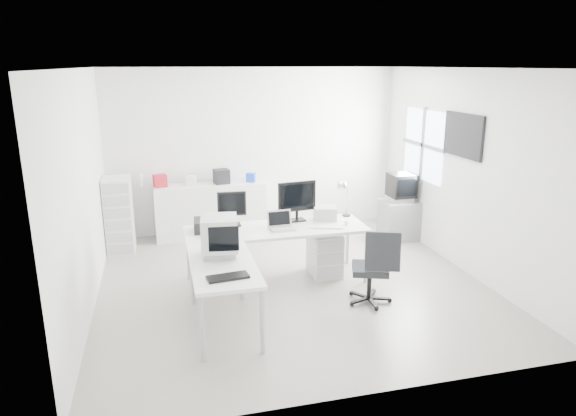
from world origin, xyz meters
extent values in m
cube|color=#B7B1A4|center=(0.00, 0.00, 0.00)|extent=(5.00, 5.00, 0.01)
cube|color=white|center=(0.00, 0.00, 2.80)|extent=(5.00, 5.00, 0.01)
cube|color=silver|center=(0.00, 2.50, 1.40)|extent=(5.00, 0.02, 2.80)
cube|color=silver|center=(-2.50, 0.00, 1.40)|extent=(0.02, 5.00, 2.80)
cube|color=silver|center=(2.50, 0.00, 1.40)|extent=(0.02, 5.00, 2.80)
cube|color=silver|center=(0.53, 0.20, 0.30)|extent=(0.40, 0.50, 0.60)
cube|color=black|center=(-1.02, 0.25, 0.83)|extent=(0.46, 0.37, 0.16)
cube|color=silver|center=(0.48, 0.00, 0.76)|extent=(0.47, 0.27, 0.02)
sphere|color=silver|center=(0.78, 0.05, 0.78)|extent=(0.06, 0.06, 0.06)
cube|color=#A2A2A2|center=(0.58, 0.37, 0.84)|extent=(0.36, 0.33, 0.18)
cube|color=black|center=(-1.02, -1.35, 0.76)|extent=(0.44, 0.22, 0.03)
cube|color=slate|center=(2.22, 1.35, 0.33)|extent=(0.60, 0.49, 0.66)
cube|color=silver|center=(-0.83, 2.24, 0.46)|extent=(1.83, 0.46, 0.92)
cube|color=#A61725|center=(-1.63, 2.24, 1.02)|extent=(0.23, 0.22, 0.20)
cube|color=silver|center=(-1.13, 2.24, 1.00)|extent=(0.18, 0.17, 0.16)
cube|color=black|center=(-0.63, 2.24, 1.04)|extent=(0.28, 0.26, 0.24)
cube|color=blue|center=(-0.13, 2.24, 0.99)|extent=(0.19, 0.18, 0.15)
cylinder|color=silver|center=(-1.93, 2.28, 1.03)|extent=(0.07, 0.07, 0.22)
cube|color=silver|center=(-2.28, 1.86, 0.59)|extent=(0.41, 0.49, 1.18)
camera|label=1|loc=(-1.62, -6.16, 2.85)|focal=32.00mm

